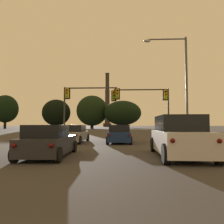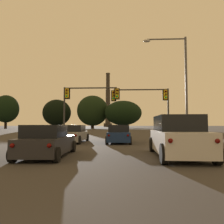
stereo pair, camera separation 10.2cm
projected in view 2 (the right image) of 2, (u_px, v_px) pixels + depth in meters
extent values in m
cube|color=#232328|center=(48.00, 145.00, 9.95)|extent=(1.85, 4.05, 0.72)
cube|color=black|center=(45.00, 131.00, 9.59)|extent=(1.62, 1.95, 0.55)
cylinder|color=black|center=(41.00, 146.00, 11.57)|extent=(0.24, 0.61, 0.60)
cylinder|color=black|center=(73.00, 146.00, 11.55)|extent=(0.24, 0.61, 0.60)
cylinder|color=black|center=(13.00, 155.00, 8.33)|extent=(0.24, 0.61, 0.60)
cylinder|color=black|center=(56.00, 155.00, 8.30)|extent=(0.24, 0.61, 0.60)
sphere|color=#500705|center=(12.00, 146.00, 7.96)|extent=(0.17, 0.17, 0.17)
sphere|color=#500705|center=(49.00, 146.00, 7.93)|extent=(0.17, 0.17, 0.17)
cube|color=gray|center=(73.00, 136.00, 17.97)|extent=(1.81, 4.60, 0.70)
cube|color=black|center=(74.00, 128.00, 18.24)|extent=(1.62, 2.20, 0.55)
cylinder|color=black|center=(68.00, 137.00, 19.89)|extent=(0.22, 0.64, 0.64)
cylinder|color=black|center=(87.00, 137.00, 19.81)|extent=(0.22, 0.64, 0.64)
cylinder|color=black|center=(55.00, 140.00, 16.10)|extent=(0.22, 0.64, 0.64)
cylinder|color=black|center=(79.00, 140.00, 16.02)|extent=(0.22, 0.64, 0.64)
sphere|color=#500705|center=(56.00, 135.00, 15.70)|extent=(0.17, 0.17, 0.17)
sphere|color=#500705|center=(76.00, 135.00, 15.63)|extent=(0.17, 0.17, 0.17)
cube|color=navy|center=(119.00, 136.00, 17.49)|extent=(1.73, 4.00, 0.72)
cube|color=black|center=(119.00, 128.00, 17.13)|extent=(1.57, 1.90, 0.55)
cylinder|color=black|center=(110.00, 138.00, 19.14)|extent=(0.22, 0.60, 0.60)
cylinder|color=black|center=(129.00, 138.00, 19.05)|extent=(0.22, 0.60, 0.60)
cylinder|color=black|center=(107.00, 140.00, 15.90)|extent=(0.22, 0.60, 0.60)
cylinder|color=black|center=(130.00, 141.00, 15.81)|extent=(0.22, 0.60, 0.60)
sphere|color=#500705|center=(109.00, 135.00, 15.52)|extent=(0.17, 0.17, 0.17)
sphere|color=#500705|center=(128.00, 135.00, 15.45)|extent=(0.17, 0.17, 0.17)
cube|color=silver|center=(178.00, 142.00, 9.80)|extent=(2.03, 4.84, 0.95)
cube|color=black|center=(177.00, 123.00, 9.97)|extent=(1.84, 2.84, 0.70)
cylinder|color=black|center=(152.00, 144.00, 11.77)|extent=(0.24, 0.76, 0.76)
cylinder|color=black|center=(187.00, 145.00, 11.63)|extent=(0.24, 0.76, 0.76)
cylinder|color=black|center=(164.00, 154.00, 7.94)|extent=(0.24, 0.76, 0.76)
cylinder|color=black|center=(217.00, 154.00, 7.80)|extent=(0.24, 0.76, 0.76)
sphere|color=#500705|center=(171.00, 141.00, 7.46)|extent=(0.17, 0.17, 0.17)
sphere|color=#500705|center=(218.00, 141.00, 7.35)|extent=(0.17, 0.17, 0.17)
cylinder|color=#2D2D30|center=(64.00, 113.00, 23.75)|extent=(0.18, 0.18, 5.55)
cylinder|color=black|center=(64.00, 138.00, 23.59)|extent=(0.40, 0.40, 0.10)
cube|color=yellow|center=(67.00, 93.00, 23.86)|extent=(0.34, 0.34, 1.04)
cube|color=black|center=(68.00, 94.00, 24.04)|extent=(0.58, 0.03, 1.25)
sphere|color=#320504|center=(67.00, 90.00, 23.69)|extent=(0.22, 0.22, 0.22)
sphere|color=#352604|center=(67.00, 93.00, 23.67)|extent=(0.22, 0.22, 0.22)
sphere|color=green|center=(67.00, 96.00, 23.65)|extent=(0.22, 0.22, 0.22)
cylinder|color=#2D2D30|center=(91.00, 88.00, 23.76)|extent=(5.76, 0.14, 0.14)
sphere|color=#2D2D30|center=(65.00, 88.00, 23.91)|extent=(0.18, 0.18, 0.18)
cube|color=yellow|center=(117.00, 94.00, 23.59)|extent=(0.34, 0.34, 1.04)
cube|color=black|center=(117.00, 94.00, 23.77)|extent=(0.58, 0.03, 1.25)
sphere|color=#320504|center=(117.00, 90.00, 23.42)|extent=(0.22, 0.22, 0.22)
sphere|color=#352604|center=(117.00, 93.00, 23.40)|extent=(0.22, 0.22, 0.22)
sphere|color=green|center=(117.00, 96.00, 23.38)|extent=(0.22, 0.22, 0.22)
cylinder|color=#2D2D30|center=(168.00, 113.00, 23.87)|extent=(0.18, 0.18, 5.43)
cylinder|color=black|center=(169.00, 138.00, 23.71)|extent=(0.40, 0.40, 0.10)
cube|color=yellow|center=(165.00, 95.00, 24.00)|extent=(0.34, 0.34, 1.04)
cube|color=black|center=(165.00, 95.00, 24.18)|extent=(0.58, 0.03, 1.25)
sphere|color=#320504|center=(166.00, 91.00, 23.83)|extent=(0.22, 0.22, 0.22)
sphere|color=#352604|center=(166.00, 94.00, 23.81)|extent=(0.22, 0.22, 0.22)
sphere|color=green|center=(166.00, 97.00, 23.80)|extent=(0.22, 0.22, 0.22)
cylinder|color=#2D2D30|center=(141.00, 90.00, 24.17)|extent=(6.00, 0.14, 0.14)
sphere|color=#2D2D30|center=(168.00, 89.00, 24.02)|extent=(0.18, 0.18, 0.18)
cube|color=yellow|center=(114.00, 96.00, 24.28)|extent=(0.34, 0.34, 1.04)
cube|color=black|center=(114.00, 96.00, 24.46)|extent=(0.58, 0.03, 1.25)
sphere|color=#320504|center=(114.00, 92.00, 24.11)|extent=(0.22, 0.22, 0.22)
sphere|color=#352604|center=(114.00, 95.00, 24.09)|extent=(0.22, 0.22, 0.22)
sphere|color=green|center=(114.00, 98.00, 24.07)|extent=(0.22, 0.22, 0.22)
cylinder|color=#56565B|center=(186.00, 89.00, 18.86)|extent=(0.20, 0.20, 9.13)
cylinder|color=#56565B|center=(166.00, 39.00, 19.20)|extent=(3.37, 0.12, 0.12)
sphere|color=#56565B|center=(185.00, 39.00, 19.12)|extent=(0.20, 0.20, 0.20)
ellipsoid|color=silver|center=(147.00, 41.00, 19.28)|extent=(0.64, 0.36, 0.26)
cylinder|color=#2B2722|center=(108.00, 125.00, 152.59)|extent=(5.89, 5.89, 2.50)
cylinder|color=#332D28|center=(108.00, 115.00, 153.00)|extent=(3.68, 3.68, 11.84)
cylinder|color=#332D28|center=(108.00, 98.00, 153.70)|extent=(3.17, 3.17, 11.84)
cylinder|color=#332D28|center=(108.00, 81.00, 154.39)|extent=(2.65, 2.65, 11.84)
cylinder|color=#38322C|center=(108.00, 74.00, 154.72)|extent=(2.97, 2.97, 0.70)
cylinder|color=black|center=(57.00, 126.00, 83.91)|extent=(1.09, 1.09, 2.32)
ellipsoid|color=black|center=(57.00, 113.00, 84.20)|extent=(10.87, 9.78, 10.16)
cylinder|color=black|center=(6.00, 124.00, 77.94)|extent=(0.91, 0.91, 3.46)
ellipsoid|color=black|center=(6.00, 109.00, 78.26)|extent=(9.11, 8.20, 9.85)
cylinder|color=black|center=(123.00, 125.00, 78.17)|extent=(1.34, 1.34, 2.36)
ellipsoid|color=black|center=(123.00, 113.00, 78.43)|extent=(13.39, 12.05, 8.84)
cylinder|color=black|center=(92.00, 125.00, 81.44)|extent=(1.16, 1.16, 2.48)
ellipsoid|color=black|center=(93.00, 111.00, 81.76)|extent=(11.64, 10.47, 11.36)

